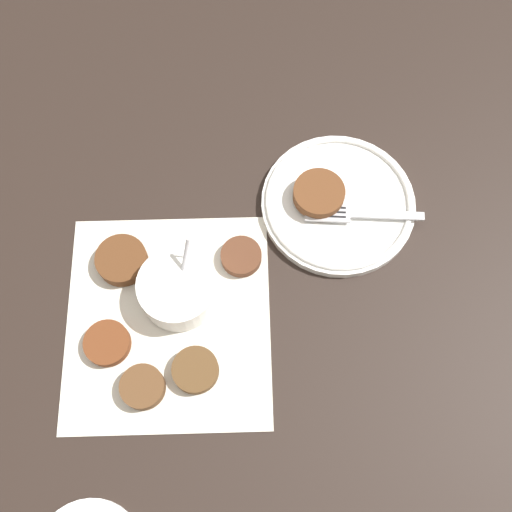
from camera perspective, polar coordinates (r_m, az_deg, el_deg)
ground_plane at (r=0.83m, az=-6.22°, el=-5.22°), size 4.00×4.00×0.00m
napkin at (r=0.83m, az=-8.35°, el=-6.02°), size 0.34×0.32×0.00m
sauce_bowl at (r=0.82m, az=-7.43°, el=-3.17°), size 0.11×0.11×0.09m
fritter_0 at (r=0.83m, az=-13.98°, el=-8.06°), size 0.06×0.06×0.02m
fritter_1 at (r=0.86m, az=-12.65°, el=-0.40°), size 0.07×0.07×0.02m
fritter_2 at (r=0.80m, az=-5.79°, el=-10.75°), size 0.06×0.06×0.02m
fritter_3 at (r=0.84m, az=-1.43°, el=-0.05°), size 0.06×0.06×0.02m
fritter_4 at (r=0.81m, az=-10.74°, el=-12.15°), size 0.06×0.06×0.02m
serving_plate at (r=0.88m, az=7.83°, el=5.00°), size 0.22×0.22×0.02m
fritter_on_plate at (r=0.87m, az=6.00°, el=5.91°), size 0.07×0.07×0.02m
fork at (r=0.87m, az=9.04°, el=4.03°), size 0.04×0.17×0.00m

